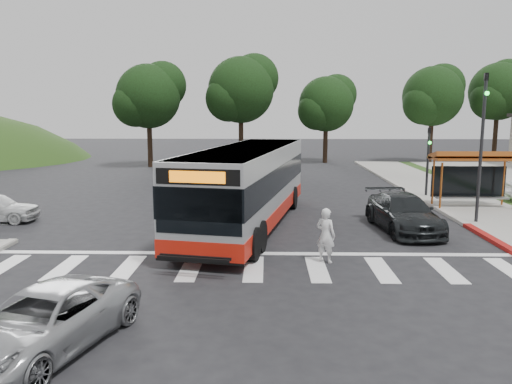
{
  "coord_description": "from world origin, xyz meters",
  "views": [
    {
      "loc": [
        0.41,
        -20.11,
        4.91
      ],
      "look_at": [
        -0.05,
        0.27,
        1.6
      ],
      "focal_mm": 35.0,
      "sensor_mm": 36.0,
      "label": 1
    }
  ],
  "objects_px": {
    "dark_sedan": "(403,213)",
    "silver_suv_south": "(43,321)",
    "pedestrian": "(326,235)",
    "transit_bus": "(248,187)"
  },
  "relations": [
    {
      "from": "pedestrian",
      "to": "silver_suv_south",
      "type": "distance_m",
      "value": 9.07
    },
    {
      "from": "silver_suv_south",
      "to": "transit_bus",
      "type": "bearing_deg",
      "value": 88.5
    },
    {
      "from": "transit_bus",
      "to": "pedestrian",
      "type": "xyz_separation_m",
      "value": [
        2.73,
        -5.24,
        -0.79
      ]
    },
    {
      "from": "transit_bus",
      "to": "silver_suv_south",
      "type": "xyz_separation_m",
      "value": [
        -3.78,
        -11.53,
        -1.05
      ]
    },
    {
      "from": "transit_bus",
      "to": "dark_sedan",
      "type": "bearing_deg",
      "value": 4.61
    },
    {
      "from": "dark_sedan",
      "to": "silver_suv_south",
      "type": "bearing_deg",
      "value": -138.97
    },
    {
      "from": "pedestrian",
      "to": "dark_sedan",
      "type": "distance_m",
      "value": 5.84
    },
    {
      "from": "silver_suv_south",
      "to": "dark_sedan",
      "type": "bearing_deg",
      "value": 63.15
    },
    {
      "from": "dark_sedan",
      "to": "transit_bus",
      "type": "bearing_deg",
      "value": 168.02
    },
    {
      "from": "dark_sedan",
      "to": "silver_suv_south",
      "type": "xyz_separation_m",
      "value": [
        -10.25,
        -10.79,
        -0.11
      ]
    }
  ]
}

